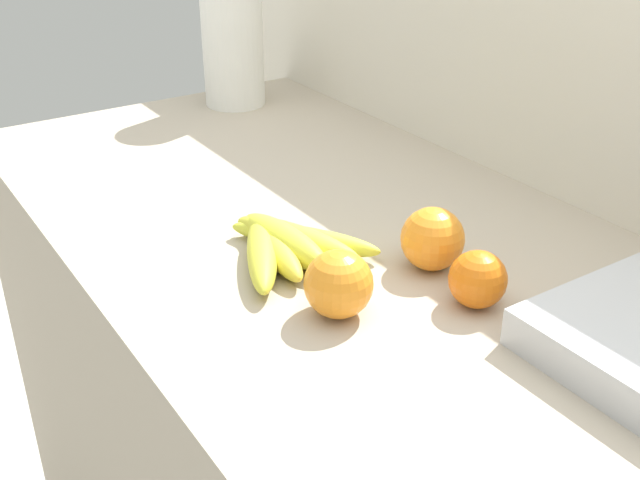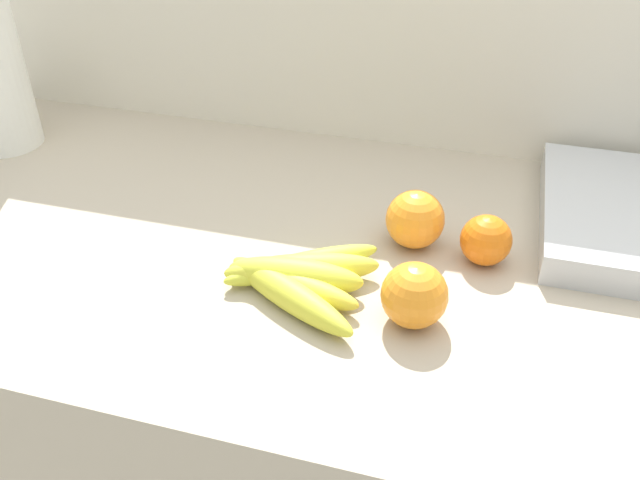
{
  "view_description": "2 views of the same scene",
  "coord_description": "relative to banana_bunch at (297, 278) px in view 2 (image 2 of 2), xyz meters",
  "views": [
    {
      "loc": [
        0.49,
        -0.52,
        1.34
      ],
      "look_at": [
        -0.19,
        -0.07,
        0.91
      ],
      "focal_mm": 43.4,
      "sensor_mm": 36.0,
      "label": 1
    },
    {
      "loc": [
        -0.04,
        -0.7,
        1.39
      ],
      "look_at": [
        -0.23,
        -0.04,
        0.92
      ],
      "focal_mm": 37.78,
      "sensor_mm": 36.0,
      "label": 2
    }
  ],
  "objects": [
    {
      "name": "wall_back",
      "position": [
        0.24,
        0.45,
        -0.24
      ],
      "size": [
        2.28,
        0.06,
        1.3
      ],
      "primitive_type": "cube",
      "color": "silver",
      "rests_on": "ground"
    },
    {
      "name": "banana_bunch",
      "position": [
        0.0,
        0.0,
        0.0
      ],
      "size": [
        0.19,
        0.2,
        0.04
      ],
      "color": "gold",
      "rests_on": "counter"
    },
    {
      "name": "orange_center",
      "position": [
        0.21,
        0.12,
        0.01
      ],
      "size": [
        0.07,
        0.07,
        0.07
      ],
      "primitive_type": "sphere",
      "color": "orange",
      "rests_on": "counter"
    },
    {
      "name": "orange_far_right",
      "position": [
        0.12,
        0.14,
        0.02
      ],
      "size": [
        0.08,
        0.08,
        0.08
      ],
      "primitive_type": "sphere",
      "color": "orange",
      "rests_on": "counter"
    },
    {
      "name": "orange_back_left",
      "position": [
        0.14,
        -0.02,
        0.02
      ],
      "size": [
        0.08,
        0.08,
        0.08
      ],
      "primitive_type": "sphere",
      "color": "orange",
      "rests_on": "counter"
    }
  ]
}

